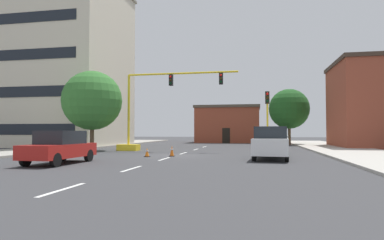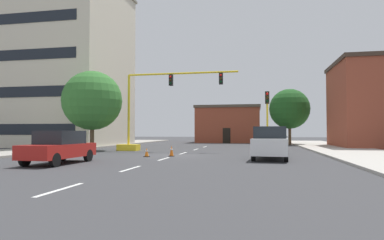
% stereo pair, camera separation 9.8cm
% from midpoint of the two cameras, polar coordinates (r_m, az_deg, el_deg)
% --- Properties ---
extents(ground_plane, '(160.00, 160.00, 0.00)m').
position_cam_midpoint_polar(ground_plane, '(23.58, -2.91, -6.12)').
color(ground_plane, '#38383A').
extents(sidewalk_left, '(6.00, 56.00, 0.14)m').
position_cam_midpoint_polar(sidewalk_left, '(36.18, -20.60, -4.44)').
color(sidewalk_left, '#9E998E').
rests_on(sidewalk_left, ground_plane).
extents(sidewalk_right, '(6.00, 56.00, 0.14)m').
position_cam_midpoint_polar(sidewalk_right, '(31.81, 24.85, -4.74)').
color(sidewalk_right, '#B2ADA3').
rests_on(sidewalk_right, ground_plane).
extents(lane_stripe_seg_0, '(0.16, 2.40, 0.01)m').
position_cam_midpoint_polar(lane_stripe_seg_0, '(10.60, -21.61, -11.05)').
color(lane_stripe_seg_0, silver).
rests_on(lane_stripe_seg_0, ground_plane).
extents(lane_stripe_seg_1, '(0.16, 2.40, 0.01)m').
position_cam_midpoint_polar(lane_stripe_seg_1, '(15.49, -10.51, -8.24)').
color(lane_stripe_seg_1, silver).
rests_on(lane_stripe_seg_1, ground_plane).
extents(lane_stripe_seg_2, '(0.16, 2.40, 0.01)m').
position_cam_midpoint_polar(lane_stripe_seg_2, '(20.68, -4.91, -6.68)').
color(lane_stripe_seg_2, silver).
rests_on(lane_stripe_seg_2, ground_plane).
extents(lane_stripe_seg_3, '(0.16, 2.40, 0.01)m').
position_cam_midpoint_polar(lane_stripe_seg_3, '(26.00, -1.59, -5.72)').
color(lane_stripe_seg_3, silver).
rests_on(lane_stripe_seg_3, ground_plane).
extents(lane_stripe_seg_4, '(0.16, 2.40, 0.01)m').
position_cam_midpoint_polar(lane_stripe_seg_4, '(31.39, 0.58, -5.08)').
color(lane_stripe_seg_4, silver).
rests_on(lane_stripe_seg_4, ground_plane).
extents(lane_stripe_seg_5, '(0.16, 2.40, 0.01)m').
position_cam_midpoint_polar(lane_stripe_seg_5, '(36.81, 2.12, -4.62)').
color(lane_stripe_seg_5, silver).
rests_on(lane_stripe_seg_5, ground_plane).
extents(building_tall_left, '(16.17, 12.93, 19.46)m').
position_cam_midpoint_polar(building_tall_left, '(44.06, -22.61, 8.69)').
color(building_tall_left, beige).
rests_on(building_tall_left, ground_plane).
extents(building_brick_center, '(9.71, 7.93, 5.60)m').
position_cam_midpoint_polar(building_brick_center, '(51.88, 6.20, -0.74)').
color(building_brick_center, brown).
rests_on(building_brick_center, ground_plane).
extents(traffic_signal_gantry, '(10.63, 1.20, 6.83)m').
position_cam_midpoint_polar(traffic_signal_gantry, '(29.55, -8.33, -0.73)').
color(traffic_signal_gantry, yellow).
rests_on(traffic_signal_gantry, ground_plane).
extents(traffic_light_pole_right, '(0.32, 0.47, 4.80)m').
position_cam_midpoint_polar(traffic_light_pole_right, '(26.31, 12.74, 2.05)').
color(traffic_light_pole_right, yellow).
rests_on(traffic_light_pole_right, ground_plane).
extents(tree_left_near, '(5.25, 5.25, 7.07)m').
position_cam_midpoint_polar(tree_left_near, '(30.75, -16.87, 3.22)').
color(tree_left_near, brown).
rests_on(tree_left_near, ground_plane).
extents(tree_right_far, '(5.07, 5.07, 7.11)m').
position_cam_midpoint_polar(tree_right_far, '(43.86, 16.30, 1.84)').
color(tree_right_far, brown).
rests_on(tree_right_far, ground_plane).
extents(pickup_truck_white, '(2.44, 5.55, 1.99)m').
position_cam_midpoint_polar(pickup_truck_white, '(21.04, 13.37, -3.90)').
color(pickup_truck_white, white).
rests_on(pickup_truck_white, ground_plane).
extents(sedan_red_near_left, '(1.95, 4.54, 1.74)m').
position_cam_midpoint_polar(sedan_red_near_left, '(18.86, -21.90, -4.31)').
color(sedan_red_near_left, '#B21E19').
rests_on(sedan_red_near_left, ground_plane).
extents(traffic_cone_roadside_a, '(0.36, 0.36, 0.62)m').
position_cam_midpoint_polar(traffic_cone_roadside_a, '(22.49, -7.86, -5.52)').
color(traffic_cone_roadside_a, black).
rests_on(traffic_cone_roadside_a, ground_plane).
extents(traffic_cone_roadside_b, '(0.36, 0.36, 0.75)m').
position_cam_midpoint_polar(traffic_cone_roadside_b, '(22.76, -3.60, -5.33)').
color(traffic_cone_roadside_b, black).
rests_on(traffic_cone_roadside_b, ground_plane).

